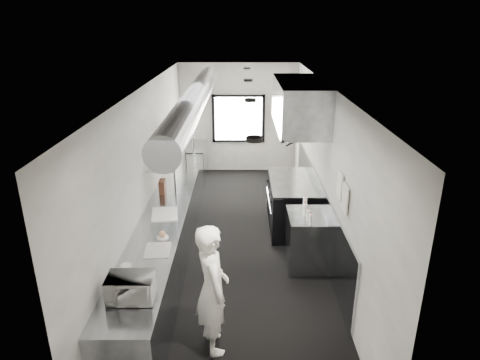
{
  "coord_description": "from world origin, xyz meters",
  "views": [
    {
      "loc": [
        0.08,
        -6.78,
        3.8
      ],
      "look_at": [
        0.06,
        -0.2,
        1.3
      ],
      "focal_mm": 31.79,
      "sensor_mm": 36.0,
      "label": 1
    }
  ],
  "objects_px": {
    "knife_block": "(162,186)",
    "squeeze_bottle_e": "(305,203)",
    "far_work_table": "(192,163)",
    "cutting_board": "(165,214)",
    "bottle_station": "(307,240)",
    "deli_tub_b": "(126,268)",
    "plate_stack_c": "(176,134)",
    "squeeze_bottle_c": "(305,210)",
    "squeeze_bottle_a": "(311,219)",
    "squeeze_bottle_d": "(305,207)",
    "small_plate": "(162,237)",
    "plate_stack_b": "(172,142)",
    "plate_stack_d": "(179,128)",
    "plate_stack_a": "(166,148)",
    "deli_tub_a": "(127,278)",
    "range": "(291,204)",
    "prep_counter": "(168,234)",
    "microwave": "(131,288)",
    "pass_shelf": "(175,146)",
    "squeeze_bottle_b": "(308,215)",
    "line_cook": "(212,289)",
    "exhaust_hood": "(299,104)"
  },
  "relations": [
    {
      "from": "far_work_table",
      "to": "deli_tub_b",
      "type": "xyz_separation_m",
      "value": [
        -0.18,
        -5.51,
        0.5
      ]
    },
    {
      "from": "bottle_station",
      "to": "small_plate",
      "type": "xyz_separation_m",
      "value": [
        -2.19,
        -0.76,
        0.46
      ]
    },
    {
      "from": "plate_stack_c",
      "to": "squeeze_bottle_c",
      "type": "relative_size",
      "value": 1.71
    },
    {
      "from": "deli_tub_a",
      "to": "squeeze_bottle_b",
      "type": "height_order",
      "value": "squeeze_bottle_b"
    },
    {
      "from": "plate_stack_b",
      "to": "plate_stack_d",
      "type": "bearing_deg",
      "value": 89.57
    },
    {
      "from": "range",
      "to": "small_plate",
      "type": "xyz_separation_m",
      "value": [
        -2.08,
        -2.16,
        0.44
      ]
    },
    {
      "from": "far_work_table",
      "to": "squeeze_bottle_c",
      "type": "bearing_deg",
      "value": -60.23
    },
    {
      "from": "bottle_station",
      "to": "deli_tub_b",
      "type": "bearing_deg",
      "value": -146.93
    },
    {
      "from": "pass_shelf",
      "to": "exhaust_hood",
      "type": "bearing_deg",
      "value": -7.47
    },
    {
      "from": "bottle_station",
      "to": "deli_tub_b",
      "type": "distance_m",
      "value": 3.0
    },
    {
      "from": "knife_block",
      "to": "squeeze_bottle_e",
      "type": "height_order",
      "value": "knife_block"
    },
    {
      "from": "far_work_table",
      "to": "cutting_board",
      "type": "relative_size",
      "value": 2.25
    },
    {
      "from": "prep_counter",
      "to": "microwave",
      "type": "distance_m",
      "value": 2.43
    },
    {
      "from": "small_plate",
      "to": "cutting_board",
      "type": "xyz_separation_m",
      "value": [
        -0.1,
        0.77,
        0.0
      ]
    },
    {
      "from": "deli_tub_a",
      "to": "squeeze_bottle_c",
      "type": "bearing_deg",
      "value": 37.83
    },
    {
      "from": "plate_stack_b",
      "to": "squeeze_bottle_d",
      "type": "xyz_separation_m",
      "value": [
        2.28,
        -1.27,
        -0.73
      ]
    },
    {
      "from": "knife_block",
      "to": "small_plate",
      "type": "bearing_deg",
      "value": -81.85
    },
    {
      "from": "knife_block",
      "to": "cutting_board",
      "type": "bearing_deg",
      "value": -79.86
    },
    {
      "from": "plate_stack_c",
      "to": "pass_shelf",
      "type": "bearing_deg",
      "value": -91.99
    },
    {
      "from": "far_work_table",
      "to": "squeeze_bottle_d",
      "type": "distance_m",
      "value": 4.44
    },
    {
      "from": "bottle_station",
      "to": "plate_stack_d",
      "type": "bearing_deg",
      "value": 135.33
    },
    {
      "from": "exhaust_hood",
      "to": "plate_stack_a",
      "type": "distance_m",
      "value": 2.46
    },
    {
      "from": "pass_shelf",
      "to": "cutting_board",
      "type": "bearing_deg",
      "value": -88.18
    },
    {
      "from": "squeeze_bottle_a",
      "to": "deli_tub_a",
      "type": "bearing_deg",
      "value": -147.78
    },
    {
      "from": "range",
      "to": "prep_counter",
      "type": "bearing_deg",
      "value": -151.26
    },
    {
      "from": "deli_tub_a",
      "to": "cutting_board",
      "type": "distance_m",
      "value": 1.84
    },
    {
      "from": "small_plate",
      "to": "plate_stack_d",
      "type": "bearing_deg",
      "value": 92.64
    },
    {
      "from": "prep_counter",
      "to": "plate_stack_d",
      "type": "relative_size",
      "value": 17.46
    },
    {
      "from": "deli_tub_a",
      "to": "squeeze_bottle_c",
      "type": "distance_m",
      "value": 2.97
    },
    {
      "from": "bottle_station",
      "to": "deli_tub_b",
      "type": "height_order",
      "value": "deli_tub_b"
    },
    {
      "from": "line_cook",
      "to": "small_plate",
      "type": "bearing_deg",
      "value": 17.9
    },
    {
      "from": "prep_counter",
      "to": "small_plate",
      "type": "height_order",
      "value": "small_plate"
    },
    {
      "from": "range",
      "to": "line_cook",
      "type": "height_order",
      "value": "line_cook"
    },
    {
      "from": "plate_stack_d",
      "to": "plate_stack_a",
      "type": "bearing_deg",
      "value": -92.05
    },
    {
      "from": "deli_tub_b",
      "to": "plate_stack_a",
      "type": "xyz_separation_m",
      "value": [
        0.1,
        2.57,
        0.77
      ]
    },
    {
      "from": "exhaust_hood",
      "to": "deli_tub_a",
      "type": "bearing_deg",
      "value": -126.18
    },
    {
      "from": "deli_tub_a",
      "to": "squeeze_bottle_d",
      "type": "distance_m",
      "value": 3.05
    },
    {
      "from": "line_cook",
      "to": "plate_stack_d",
      "type": "xyz_separation_m",
      "value": [
        -0.92,
        4.17,
        0.91
      ]
    },
    {
      "from": "cutting_board",
      "to": "plate_stack_b",
      "type": "distance_m",
      "value": 1.59
    },
    {
      "from": "small_plate",
      "to": "plate_stack_c",
      "type": "distance_m",
      "value": 2.77
    },
    {
      "from": "line_cook",
      "to": "microwave",
      "type": "relative_size",
      "value": 3.49
    },
    {
      "from": "squeeze_bottle_a",
      "to": "squeeze_bottle_d",
      "type": "relative_size",
      "value": 1.0
    },
    {
      "from": "squeeze_bottle_a",
      "to": "squeeze_bottle_b",
      "type": "height_order",
      "value": "squeeze_bottle_b"
    },
    {
      "from": "pass_shelf",
      "to": "squeeze_bottle_b",
      "type": "distance_m",
      "value": 3.01
    },
    {
      "from": "microwave",
      "to": "squeeze_bottle_a",
      "type": "relative_size",
      "value": 2.9
    },
    {
      "from": "range",
      "to": "squeeze_bottle_e",
      "type": "distance_m",
      "value": 1.27
    },
    {
      "from": "deli_tub_b",
      "to": "cutting_board",
      "type": "xyz_separation_m",
      "value": [
        0.19,
        1.63,
        -0.04
      ]
    },
    {
      "from": "microwave",
      "to": "deli_tub_a",
      "type": "height_order",
      "value": "microwave"
    },
    {
      "from": "far_work_table",
      "to": "deli_tub_a",
      "type": "bearing_deg",
      "value": -91.12
    },
    {
      "from": "knife_block",
      "to": "plate_stack_a",
      "type": "bearing_deg",
      "value": 20.98
    }
  ]
}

